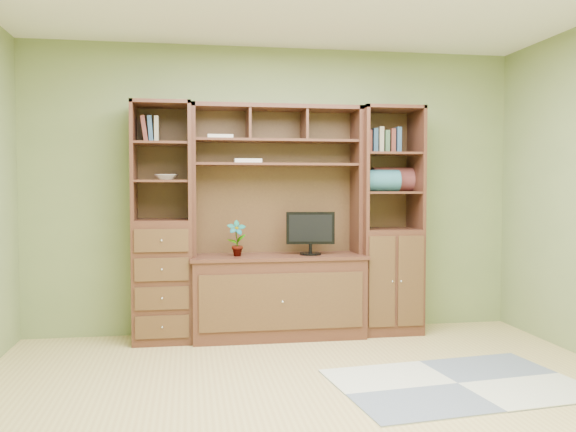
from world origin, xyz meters
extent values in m
cube|color=tan|center=(0.00, 0.00, 0.00)|extent=(4.60, 4.10, 0.04)
cube|color=#768751|center=(0.00, 2.00, 1.30)|extent=(4.50, 0.04, 2.60)
cube|color=#768751|center=(0.00, -2.00, 1.30)|extent=(4.50, 0.04, 2.60)
cube|color=#442318|center=(-0.02, 1.73, 1.02)|extent=(1.54, 0.53, 2.05)
cube|color=#442318|center=(-1.02, 1.77, 1.02)|extent=(0.50, 0.45, 2.05)
cube|color=#442318|center=(1.01, 1.77, 1.02)|extent=(0.55, 0.45, 2.05)
cube|color=#989C9D|center=(0.99, 0.25, 0.01)|extent=(1.73, 1.26, 0.01)
cube|color=black|center=(0.27, 1.70, 0.99)|extent=(0.45, 0.25, 0.52)
imported|color=#9C5834|center=(-0.39, 1.70, 0.89)|extent=(0.16, 0.11, 0.31)
cube|color=beige|center=(-0.28, 1.82, 1.56)|extent=(0.24, 0.17, 0.04)
imported|color=beige|center=(-0.98, 1.77, 1.41)|extent=(0.19, 0.19, 0.05)
cube|color=#285E6B|center=(0.91, 1.73, 1.39)|extent=(0.33, 0.19, 0.19)
cube|color=brown|center=(1.08, 1.85, 1.40)|extent=(0.40, 0.22, 0.22)
camera|label=1|loc=(-0.80, -3.56, 1.33)|focal=38.00mm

